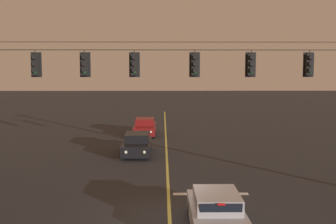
{
  "coord_description": "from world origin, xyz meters",
  "views": [
    {
      "loc": [
        -0.26,
        -15.94,
        5.66
      ],
      "look_at": [
        0.0,
        4.62,
        3.55
      ],
      "focal_mm": 46.31,
      "sensor_mm": 36.0,
      "label": 1
    }
  ],
  "objects": [
    {
      "name": "stop_bar_paint",
      "position": [
        1.9,
        3.02,
        0.0
      ],
      "size": [
        3.4,
        0.36,
        0.01
      ],
      "primitive_type": "cube",
      "color": "silver",
      "rests_on": "ground"
    },
    {
      "name": "car_oncoming_lead",
      "position": [
        -1.94,
        12.02,
        0.65
      ],
      "size": [
        1.8,
        4.42,
        1.39
      ],
      "color": "black",
      "rests_on": "ground"
    },
    {
      "name": "traffic_light_left_inner",
      "position": [
        -3.75,
        3.6,
        5.79
      ],
      "size": [
        0.48,
        0.41,
        1.22
      ],
      "color": "black"
    },
    {
      "name": "car_waiting_near_lane",
      "position": [
        1.6,
        -1.37,
        0.65
      ],
      "size": [
        1.8,
        4.33,
        1.39
      ],
      "color": "#A5A5AD",
      "rests_on": "ground"
    },
    {
      "name": "traffic_light_centre",
      "position": [
        -1.53,
        3.6,
        5.79
      ],
      "size": [
        0.48,
        0.41,
        1.22
      ],
      "color": "black"
    },
    {
      "name": "signal_span_assembly",
      "position": [
        -0.0,
        3.62,
        4.08
      ],
      "size": [
        19.23,
        0.32,
        7.85
      ],
      "color": "#38281C",
      "rests_on": "ground"
    },
    {
      "name": "traffic_light_rightmost",
      "position": [
        3.74,
        3.6,
        5.79
      ],
      "size": [
        0.48,
        0.41,
        1.22
      ],
      "color": "black"
    },
    {
      "name": "car_oncoming_trailing",
      "position": [
        -1.76,
        20.26,
        0.65
      ],
      "size": [
        1.8,
        4.42,
        1.39
      ],
      "color": "maroon",
      "rests_on": "ground"
    },
    {
      "name": "traffic_light_far_right",
      "position": [
        6.37,
        3.6,
        5.79
      ],
      "size": [
        0.48,
        0.41,
        1.22
      ],
      "color": "black"
    },
    {
      "name": "ground_plane",
      "position": [
        0.0,
        0.0,
        0.0
      ],
      "size": [
        180.0,
        180.0,
        0.0
      ],
      "primitive_type": "plane",
      "color": "#28282B"
    },
    {
      "name": "lane_centre_stripe",
      "position": [
        0.0,
        9.62,
        0.0
      ],
      "size": [
        0.14,
        60.0,
        0.01
      ],
      "primitive_type": "cube",
      "color": "#D1C64C",
      "rests_on": "ground"
    },
    {
      "name": "traffic_light_leftmost",
      "position": [
        -5.96,
        3.6,
        5.79
      ],
      "size": [
        0.48,
        0.41,
        1.22
      ],
      "color": "black"
    },
    {
      "name": "traffic_light_right_inner",
      "position": [
        1.19,
        3.6,
        5.79
      ],
      "size": [
        0.48,
        0.41,
        1.22
      ],
      "color": "black"
    }
  ]
}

